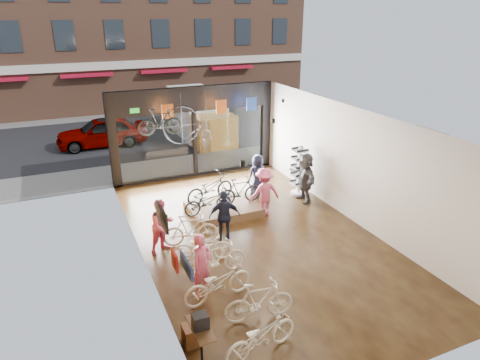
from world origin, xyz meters
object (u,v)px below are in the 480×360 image
display_platform (223,209)px  customer_5 (305,177)px  customer_3 (264,192)px  box_truck (202,117)px  penny_farthing (190,126)px  floor_bike_4 (203,247)px  sunglasses_rack (299,171)px  customer_4 (258,175)px  floor_bike_1 (259,301)px  customer_1 (162,226)px  customer_0 (202,265)px  floor_bike_5 (190,230)px  floor_bike_2 (218,283)px  display_bike_left (208,202)px  street_car (102,132)px  floor_bike_3 (218,258)px  hung_bike (160,122)px  floor_bike_0 (261,336)px  display_bike_mid (240,191)px  display_bike_right (210,188)px  customer_2 (225,216)px

display_platform → customer_5: 3.24m
display_platform → customer_3: size_ratio=1.38×
box_truck → penny_farthing: penny_farthing is taller
floor_bike_4 → sunglasses_rack: sunglasses_rack is taller
customer_4 → sunglasses_rack: size_ratio=0.86×
customer_4 → penny_farthing: (-2.01, 1.88, 1.69)m
floor_bike_1 → customer_4: size_ratio=1.02×
customer_1 → customer_3: customer_3 is taller
customer_0 → customer_1: bearing=66.3°
box_truck → floor_bike_5: size_ratio=3.87×
floor_bike_2 → display_bike_left: display_bike_left is taller
street_car → floor_bike_3: bearing=5.6°
customer_4 → hung_bike: bearing=-27.5°
floor_bike_4 → customer_3: bearing=-41.6°
floor_bike_0 → customer_0: bearing=-1.1°
customer_0 → penny_farthing: (1.93, 6.89, 1.67)m
box_truck → customer_1: (-4.88, -10.63, -0.45)m
customer_5 → penny_farthing: size_ratio=0.99×
floor_bike_4 → customer_0: bearing=175.9°
customer_0 → box_truck: bearing=38.4°
display_bike_mid → customer_5: customer_5 is taller
customer_3 → display_platform: bearing=-31.2°
floor_bike_3 → customer_1: size_ratio=0.99×
customer_0 → customer_5: 6.56m
box_truck → display_bike_right: box_truck is taller
floor_bike_4 → customer_5: bearing=-48.2°
floor_bike_3 → floor_bike_5: floor_bike_5 is taller
display_bike_right → street_car: bearing=1.0°
floor_bike_4 → customer_0: size_ratio=1.02×
floor_bike_5 → customer_0: customer_0 is taller
floor_bike_1 → customer_1: bearing=25.5°
box_truck → customer_5: (0.81, -9.21, -0.34)m
display_bike_mid → customer_2: bearing=141.8°
floor_bike_5 → display_bike_mid: display_bike_mid is taller
display_bike_mid → customer_2: size_ratio=0.97×
customer_5 → display_bike_left: bearing=-83.3°
customer_1 → customer_3: (3.75, 0.89, 0.05)m
floor_bike_2 → floor_bike_5: bearing=-11.1°
street_car → customer_0: 14.07m
customer_4 → display_bike_right: bearing=4.2°
display_platform → customer_2: 2.01m
floor_bike_0 → floor_bike_3: (0.22, 3.04, 0.03)m
display_bike_left → customer_2: (0.05, -1.37, 0.09)m
hung_bike → display_bike_right: bearing=-140.4°
floor_bike_1 → customer_3: customer_3 is taller
floor_bike_0 → penny_farthing: size_ratio=0.94×
floor_bike_3 → customer_0: 0.97m
box_truck → customer_5: 9.25m
hung_bike → street_car: bearing=12.0°
floor_bike_5 → display_bike_right: display_bike_right is taller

